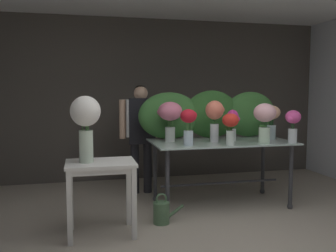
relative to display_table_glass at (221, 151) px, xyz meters
The scene contains 16 objects.
ground_plane 0.85m from the display_table_glass, behind, with size 7.59×7.59×0.00m, color #9E9384.
wall_back 1.90m from the display_table_glass, 105.26° to the left, with size 5.84×0.12×2.65m, color #4C4742.
display_table_glass is the anchor object (origin of this frame).
side_table_white 1.68m from the display_table_glass, 157.52° to the right, with size 0.70×0.50×0.76m.
florist 1.23m from the display_table_glass, 138.90° to the left, with size 0.62×0.24×1.55m.
foliage_backdrop 0.56m from the display_table_glass, 99.35° to the left, with size 1.95×0.29×0.64m.
vase_rosy_tulips 0.81m from the display_table_glass, behind, with size 0.31×0.31×0.50m.
vase_coral_stock 0.48m from the display_table_glass, 147.49° to the right, with size 0.24×0.23×0.52m.
vase_crimson_snapdragons 0.69m from the display_table_glass, 152.80° to the right, with size 0.19×0.19×0.43m.
vase_fuchsia_roses 0.94m from the display_table_glass, 26.07° to the right, with size 0.19×0.19×0.40m.
vase_peach_freesia 0.80m from the display_table_glass, ahead, with size 0.23×0.23×0.45m.
vase_scarlet_anemones 0.52m from the display_table_glass, 94.75° to the right, with size 0.20×0.19×0.38m.
vase_magenta_lilies 0.39m from the display_table_glass, ahead, with size 0.20×0.16×0.40m.
vase_blush_hydrangea 0.69m from the display_table_glass, 37.41° to the right, with size 0.27×0.27×0.49m.
vase_white_roses_tall 1.87m from the display_table_glass, 159.20° to the right, with size 0.30×0.30×0.67m.
watering_can 1.16m from the display_table_glass, 151.17° to the right, with size 0.35×0.18×0.34m.
Camera 1 is at (-1.26, -2.67, 1.47)m, focal length 39.22 mm.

